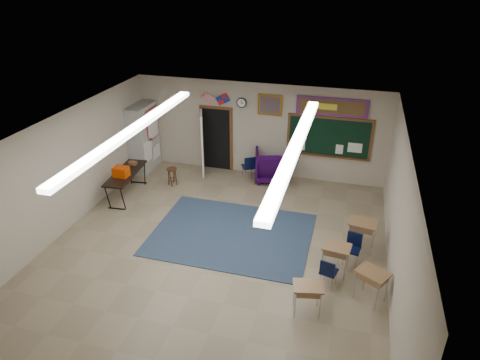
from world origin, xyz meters
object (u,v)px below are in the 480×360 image
(folding_table, at_px, (127,183))
(wooden_stool, at_px, (172,176))
(student_desk_front_left, at_px, (335,258))
(wingback_armchair, at_px, (272,165))
(student_desk_front_right, at_px, (362,234))

(folding_table, height_order, wooden_stool, folding_table)
(student_desk_front_left, distance_m, folding_table, 6.52)
(wingback_armchair, height_order, wooden_stool, wingback_armchair)
(wingback_armchair, bearing_deg, student_desk_front_right, 119.19)
(wingback_armchair, bearing_deg, folding_table, 16.48)
(student_desk_front_left, bearing_deg, student_desk_front_right, 70.58)
(wingback_armchair, distance_m, folding_table, 4.49)
(student_desk_front_left, relative_size, student_desk_front_right, 0.93)
(student_desk_front_left, xyz_separation_m, student_desk_front_right, (0.53, 1.07, 0.03))
(student_desk_front_right, xyz_separation_m, folding_table, (-6.74, 0.91, -0.02))
(student_desk_front_left, bearing_deg, wingback_armchair, 125.91)
(wingback_armchair, bearing_deg, student_desk_front_left, 105.74)
(student_desk_front_right, height_order, folding_table, folding_table)
(folding_table, bearing_deg, student_desk_front_right, -13.14)
(student_desk_front_left, bearing_deg, folding_table, 169.51)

